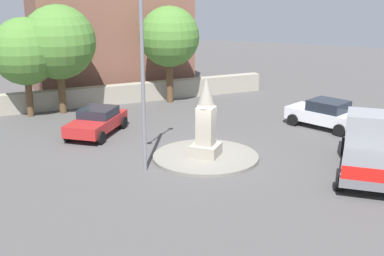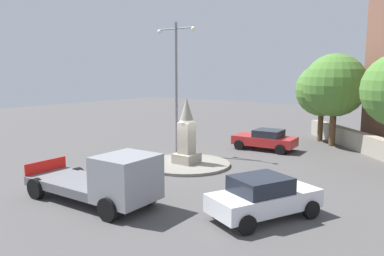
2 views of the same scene
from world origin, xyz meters
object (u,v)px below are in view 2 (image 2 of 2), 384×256
(tree_far_corner, at_px, (335,85))
(tree_near_wall, at_px, (322,90))
(streetlamp, at_px, (176,76))
(truck_grey_far_side, at_px, (107,181))
(car_red_passing, at_px, (265,139))
(car_white_approaching, at_px, (263,197))
(monument, at_px, (187,134))

(tree_far_corner, bearing_deg, tree_near_wall, 134.50)
(streetlamp, bearing_deg, tree_near_wall, 61.49)
(streetlamp, distance_m, truck_grey_far_side, 10.27)
(truck_grey_far_side, bearing_deg, car_red_passing, 90.73)
(streetlamp, xyz_separation_m, tree_near_wall, (5.41, 9.96, -1.06))
(truck_grey_far_side, bearing_deg, car_white_approaching, 25.77)
(car_white_approaching, xyz_separation_m, tree_near_wall, (-3.73, 16.15, 2.96))
(tree_near_wall, bearing_deg, tree_far_corner, -45.50)
(monument, distance_m, truck_grey_far_side, 7.06)
(truck_grey_far_side, height_order, tree_near_wall, tree_near_wall)
(monument, xyz_separation_m, truck_grey_far_side, (1.61, -6.83, -0.72))
(streetlamp, relative_size, car_white_approaching, 1.84)
(car_red_passing, distance_m, truck_grey_far_side, 13.26)
(car_white_approaching, distance_m, car_red_passing, 12.02)
(streetlamp, height_order, car_white_approaching, streetlamp)
(truck_grey_far_side, distance_m, tree_near_wall, 18.93)
(car_red_passing, height_order, truck_grey_far_side, truck_grey_far_side)
(car_red_passing, bearing_deg, streetlamp, -129.40)
(streetlamp, height_order, tree_near_wall, streetlamp)
(car_red_passing, bearing_deg, truck_grey_far_side, -89.27)
(monument, height_order, car_red_passing, monument)
(car_white_approaching, bearing_deg, streetlamp, 145.94)
(car_white_approaching, xyz_separation_m, car_red_passing, (-5.41, 10.73, -0.07))
(tree_near_wall, bearing_deg, streetlamp, -118.51)
(truck_grey_far_side, height_order, tree_far_corner, tree_far_corner)
(streetlamp, relative_size, car_red_passing, 1.93)
(monument, height_order, truck_grey_far_side, monument)
(monument, height_order, tree_far_corner, tree_far_corner)
(car_white_approaching, height_order, tree_far_corner, tree_far_corner)
(car_white_approaching, distance_m, tree_near_wall, 16.83)
(monument, bearing_deg, tree_near_wall, 75.24)
(streetlamp, relative_size, tree_near_wall, 1.41)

